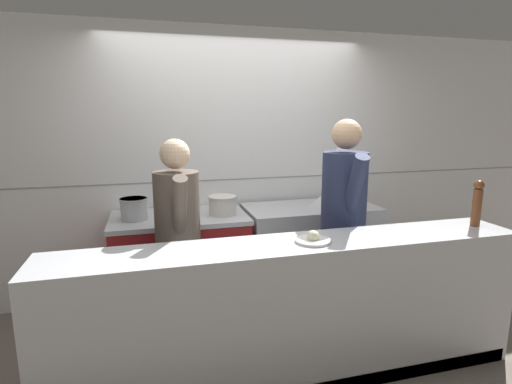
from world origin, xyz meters
name	(u,v)px	position (x,y,z in m)	size (l,w,h in m)	color
ground_plane	(274,356)	(0.00, 0.00, 0.00)	(14.00, 14.00, 0.00)	#6B6056
wall_back_tiled	(235,164)	(0.00, 1.30, 1.30)	(8.00, 0.06, 2.60)	white
oven_range	(181,264)	(-0.60, 0.90, 0.46)	(1.18, 0.71, 0.91)	maroon
prep_counter	(310,252)	(0.65, 0.90, 0.46)	(1.27, 0.65, 0.92)	#B7BABF
pass_counter	(294,313)	(0.05, -0.27, 0.48)	(3.18, 0.45, 0.98)	#B7BABF
stock_pot	(134,208)	(-0.98, 0.86, 1.01)	(0.23, 0.23, 0.18)	#B7BABF
sauce_pot	(181,204)	(-0.58, 0.91, 1.01)	(0.24, 0.24, 0.19)	beige
braising_pot	(222,204)	(-0.22, 0.84, 1.00)	(0.26, 0.26, 0.17)	beige
mixing_bowl_steel	(322,200)	(0.79, 0.96, 0.96)	(0.22, 0.22, 0.09)	#B7BABF
chefs_knife	(334,209)	(0.81, 0.72, 0.92)	(0.31, 0.21, 0.02)	#B7BABF
plated_dish_main	(313,239)	(0.16, -0.29, 1.00)	(0.23, 0.23, 0.08)	white
pepper_mill	(477,202)	(1.47, -0.25, 1.16)	(0.07, 0.07, 0.34)	brown
chef_head_cook	(178,237)	(-0.65, 0.30, 0.90)	(0.34, 0.71, 1.62)	black
chef_sous	(343,217)	(0.65, 0.23, 0.98)	(0.40, 0.77, 1.75)	black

